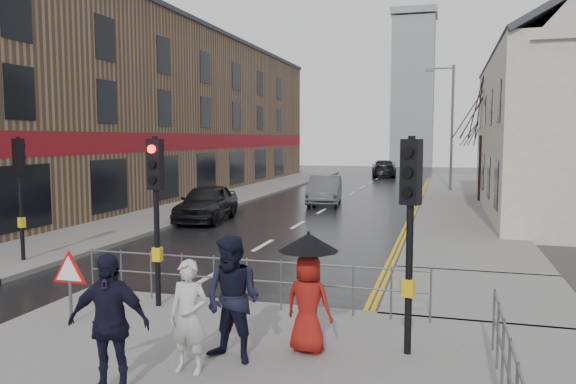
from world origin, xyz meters
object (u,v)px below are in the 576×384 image
Objects in this scene: pedestrian_a at (189,317)px; pedestrian_d at (109,323)px; car_parked at (207,203)px; pedestrian_with_umbrella at (308,285)px; pedestrian_b at (233,299)px; car_mid at (325,190)px.

pedestrian_a is 0.87× the size of pedestrian_d.
pedestrian_with_umbrella is at bearing -65.90° from car_parked.
car_parked is at bearing 119.92° from pedestrian_with_umbrella.
pedestrian_with_umbrella is at bearing 41.00° from pedestrian_a.
pedestrian_b is at bearing -146.04° from pedestrian_with_umbrella.
car_parked is 1.00× the size of car_mid.
pedestrian_b is at bearing -89.02° from car_mid.
pedestrian_with_umbrella is 0.42× the size of car_parked.
car_mid is at bearing 101.35° from pedestrian_with_umbrella.
pedestrian_a is 0.86× the size of pedestrian_with_umbrella.
pedestrian_b is 1.01× the size of pedestrian_with_umbrella.
pedestrian_with_umbrella is (1.47, 1.21, 0.26)m from pedestrian_a.
car_mid is at bearing 98.34° from pedestrian_a.
pedestrian_with_umbrella is 21.10m from car_mid.
pedestrian_b is 1.02× the size of pedestrian_d.
car_mid is at bearing 58.45° from car_parked.
pedestrian_with_umbrella is at bearing 34.96° from pedestrian_d.
pedestrian_b reaches higher than pedestrian_with_umbrella.
pedestrian_with_umbrella is 15.41m from car_parked.
car_mid is (-2.69, 21.89, -0.21)m from pedestrian_a.
pedestrian_with_umbrella is at bearing -86.06° from car_mid.
pedestrian_with_umbrella reaches higher than car_parked.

